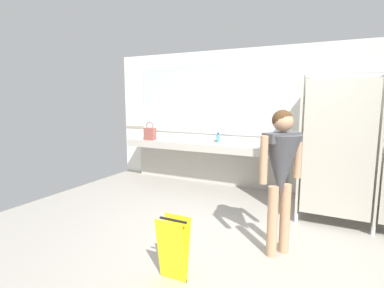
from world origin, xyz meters
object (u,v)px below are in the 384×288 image
(handbag, at_px, (150,133))
(soap_dispenser, at_px, (218,138))
(wet_floor_sign, at_px, (173,248))
(person_standing, at_px, (281,166))

(handbag, bearing_deg, soap_dispenser, 12.31)
(soap_dispenser, xyz_separation_m, wet_floor_sign, (0.83, -3.17, -0.62))
(wet_floor_sign, bearing_deg, person_standing, 49.72)
(person_standing, relative_size, handbag, 4.19)
(person_standing, relative_size, wet_floor_sign, 2.63)
(person_standing, height_order, wet_floor_sign, person_standing)
(person_standing, xyz_separation_m, handbag, (-3.00, 1.94, -0.01))
(handbag, bearing_deg, wet_floor_sign, -52.18)
(person_standing, xyz_separation_m, soap_dispenser, (-1.61, 2.24, -0.06))
(person_standing, bearing_deg, wet_floor_sign, -130.28)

